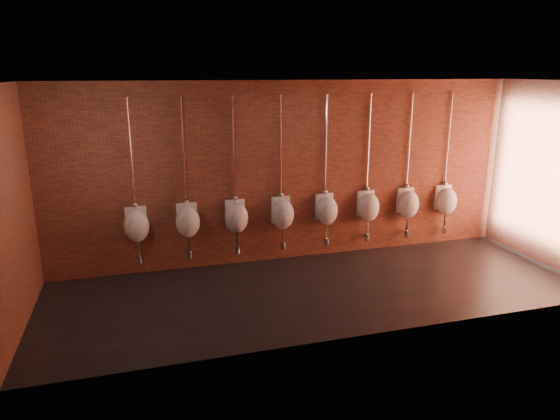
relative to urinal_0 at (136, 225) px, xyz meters
The scene contains 10 objects.
ground 3.17m from the urinal_0, 26.42° to the right, with size 8.50×8.50×0.00m, color black.
room_shell 3.24m from the urinal_0, 26.42° to the right, with size 8.54×3.04×3.22m.
urinal_0 is the anchor object (origin of this frame).
urinal_1 0.84m from the urinal_0, ahead, with size 0.43×0.37×2.72m.
urinal_2 1.67m from the urinal_0, ahead, with size 0.43×0.37×2.72m.
urinal_3 2.51m from the urinal_0, ahead, with size 0.43×0.37×2.72m.
urinal_4 3.34m from the urinal_0, ahead, with size 0.43×0.37×2.72m.
urinal_5 4.18m from the urinal_0, ahead, with size 0.43×0.37×2.72m.
urinal_6 5.01m from the urinal_0, ahead, with size 0.43×0.37×2.72m.
urinal_7 5.85m from the urinal_0, ahead, with size 0.43×0.37×2.72m.
Camera 1 is at (-2.62, -6.82, 3.34)m, focal length 32.00 mm.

